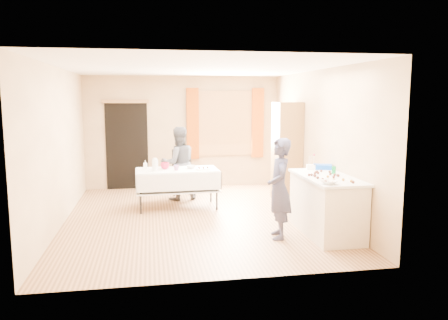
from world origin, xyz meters
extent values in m
cube|color=#9E7047|center=(0.00, 0.00, -0.01)|extent=(4.50, 5.50, 0.02)
cube|color=white|center=(0.00, 0.00, 2.61)|extent=(4.50, 5.50, 0.02)
cube|color=tan|center=(0.00, 2.76, 1.30)|extent=(4.50, 0.02, 2.60)
cube|color=tan|center=(0.00, -2.76, 1.30)|extent=(4.50, 0.02, 2.60)
cube|color=tan|center=(-2.26, 0.00, 1.30)|extent=(0.02, 5.50, 2.60)
cube|color=tan|center=(2.26, 0.00, 1.30)|extent=(0.02, 5.50, 2.60)
cube|color=olive|center=(1.00, 2.72, 1.50)|extent=(1.32, 0.06, 1.52)
cube|color=white|center=(1.00, 2.71, 1.50)|extent=(1.20, 0.02, 1.40)
cube|color=#A04209|center=(0.22, 2.67, 1.50)|extent=(0.28, 0.06, 1.65)
cube|color=#A04209|center=(1.78, 2.67, 1.50)|extent=(0.28, 0.06, 1.65)
cube|color=black|center=(-1.30, 2.73, 1.00)|extent=(0.95, 0.04, 2.00)
cube|color=olive|center=(-1.30, 2.70, 2.02)|extent=(1.05, 0.06, 0.08)
cube|color=brown|center=(1.99, 1.04, 1.01)|extent=(0.50, 0.60, 2.01)
cube|color=beige|center=(1.89, -1.28, 0.43)|extent=(0.68, 1.50, 0.86)
cube|color=silver|center=(1.89, -1.28, 0.89)|extent=(0.74, 1.56, 0.04)
cube|color=silver|center=(-0.28, 0.74, 0.73)|extent=(1.56, 0.82, 0.04)
cube|color=black|center=(-0.08, 1.59, 0.45)|extent=(0.49, 0.49, 0.06)
cube|color=black|center=(-0.11, 1.78, 0.72)|extent=(0.42, 0.12, 0.60)
imported|color=#282843|center=(1.11, -1.35, 0.76)|extent=(0.65, 0.51, 1.51)
imported|color=black|center=(-0.21, 1.41, 0.76)|extent=(0.96, 0.87, 1.52)
cylinder|color=#0D933D|center=(2.07, -1.11, 0.97)|extent=(0.09, 0.09, 0.12)
imported|color=white|center=(1.66, -1.88, 0.94)|extent=(0.34, 0.34, 0.05)
cube|color=white|center=(1.88, -0.64, 0.95)|extent=(0.17, 0.13, 0.08)
cube|color=blue|center=(2.07, -0.65, 0.95)|extent=(0.35, 0.29, 0.08)
cylinder|color=silver|center=(-0.69, 0.61, 0.86)|extent=(0.14, 0.14, 0.22)
imported|color=#B1183B|center=(-0.51, 0.79, 0.81)|extent=(0.21, 0.21, 0.13)
imported|color=red|center=(-0.30, 0.61, 0.80)|extent=(0.12, 0.12, 0.10)
imported|color=white|center=(-0.01, 0.82, 0.78)|extent=(0.20, 0.20, 0.05)
cube|color=white|center=(0.21, 0.63, 0.76)|extent=(0.31, 0.25, 0.02)
imported|color=white|center=(-0.88, 0.90, 0.83)|extent=(0.08, 0.08, 0.16)
sphere|color=#3F2314|center=(1.71, -1.90, 0.93)|extent=(0.04, 0.04, 0.04)
sphere|color=#381812|center=(1.67, -1.34, 0.93)|extent=(0.04, 0.04, 0.04)
sphere|color=#381812|center=(1.94, -0.93, 0.93)|extent=(0.04, 0.04, 0.04)
sphere|color=#381812|center=(2.02, -1.36, 0.93)|extent=(0.04, 0.04, 0.04)
sphere|color=#381812|center=(1.97, -1.22, 0.93)|extent=(0.04, 0.04, 0.04)
sphere|color=#381812|center=(1.65, -1.48, 0.93)|extent=(0.04, 0.04, 0.04)
sphere|color=#3F2314|center=(2.02, -1.82, 0.93)|extent=(0.04, 0.04, 0.04)
sphere|color=#381812|center=(1.73, -1.70, 0.93)|extent=(0.04, 0.04, 0.04)
sphere|color=#381812|center=(1.91, -1.47, 0.93)|extent=(0.04, 0.04, 0.04)
sphere|color=#381812|center=(1.61, -1.24, 0.93)|extent=(0.04, 0.04, 0.04)
sphere|color=#381812|center=(2.01, -1.90, 0.93)|extent=(0.04, 0.04, 0.04)
sphere|color=#381812|center=(1.79, -1.05, 0.93)|extent=(0.04, 0.04, 0.04)
sphere|color=#3F2314|center=(1.84, -1.42, 0.93)|extent=(0.04, 0.04, 0.04)
sphere|color=#381812|center=(2.03, -1.37, 0.93)|extent=(0.04, 0.04, 0.04)
sphere|color=#381812|center=(1.75, -1.82, 0.93)|extent=(0.04, 0.04, 0.04)
sphere|color=#381812|center=(1.84, -0.99, 0.93)|extent=(0.04, 0.04, 0.04)
sphere|color=#381812|center=(2.00, -1.30, 0.93)|extent=(0.04, 0.04, 0.04)
sphere|color=#381812|center=(1.68, -1.30, 0.93)|extent=(0.04, 0.04, 0.04)
sphere|color=#3F2314|center=(1.96, -1.70, 0.93)|extent=(0.04, 0.04, 0.04)
sphere|color=#381812|center=(1.76, -1.11, 0.93)|extent=(0.04, 0.04, 0.04)
sphere|color=#381812|center=(1.65, -1.24, 0.93)|extent=(0.04, 0.04, 0.04)
sphere|color=#381812|center=(2.03, -1.04, 0.93)|extent=(0.04, 0.04, 0.04)
sphere|color=#381812|center=(1.64, -1.81, 0.93)|extent=(0.04, 0.04, 0.04)
sphere|color=#381812|center=(1.81, -1.10, 0.93)|extent=(0.04, 0.04, 0.04)
sphere|color=#3F2314|center=(1.81, -1.70, 0.93)|extent=(0.04, 0.04, 0.04)
sphere|color=#381812|center=(1.67, -1.63, 0.93)|extent=(0.04, 0.04, 0.04)
camera|label=1|loc=(-0.79, -7.50, 2.10)|focal=35.00mm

